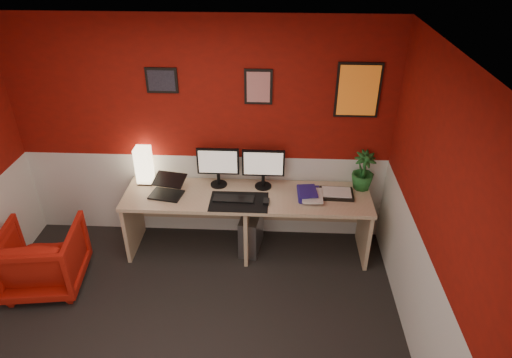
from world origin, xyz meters
name	(u,v)px	position (x,y,z in m)	size (l,w,h in m)	color
ground	(181,351)	(0.00, 0.00, 0.00)	(4.00, 3.50, 0.01)	black
ceiling	(144,70)	(0.00, 0.00, 2.50)	(4.00, 3.50, 0.01)	white
wall_back	(202,135)	(0.00, 1.75, 1.25)	(4.00, 0.01, 2.50)	maroon
wall_right	(444,247)	(2.00, 0.00, 1.25)	(0.01, 3.50, 2.50)	maroon
wainscot_back	(206,195)	(0.00, 1.75, 0.50)	(4.00, 0.01, 1.00)	silver
wainscot_right	(423,320)	(2.00, 0.00, 0.50)	(0.01, 3.50, 1.00)	silver
desk	(247,223)	(0.50, 1.41, 0.36)	(2.60, 0.65, 0.73)	tan
shoji_lamp	(144,166)	(-0.63, 1.61, 0.93)	(0.16, 0.16, 0.40)	#FFE5B2
laptop	(165,187)	(-0.35, 1.36, 0.84)	(0.33, 0.23, 0.22)	black
monitor_left	(218,162)	(0.17, 1.59, 1.02)	(0.45, 0.06, 0.58)	black
monitor_right	(263,163)	(0.66, 1.58, 1.02)	(0.45, 0.06, 0.58)	black
desk_mat	(239,202)	(0.42, 1.27, 0.73)	(0.60, 0.38, 0.01)	black
keyboard	(234,199)	(0.36, 1.31, 0.74)	(0.42, 0.14, 0.02)	black
mouse	(266,201)	(0.70, 1.26, 0.75)	(0.06, 0.10, 0.03)	black
book_bottom	(297,194)	(1.03, 1.42, 0.75)	(0.24, 0.32, 0.03)	navy
book_middle	(302,195)	(1.07, 1.37, 0.77)	(0.21, 0.29, 0.02)	silver
book_top	(298,192)	(1.03, 1.40, 0.79)	(0.19, 0.25, 0.02)	navy
zen_tray	(336,194)	(1.43, 1.45, 0.74)	(0.35, 0.25, 0.03)	black
potted_plant	(363,171)	(1.72, 1.61, 0.94)	(0.24, 0.24, 0.42)	#19591E
pc_tower	(251,231)	(0.53, 1.45, 0.23)	(0.20, 0.45, 0.45)	#99999E
armchair	(43,258)	(-1.50, 0.77, 0.34)	(0.72, 0.74, 0.67)	#A9180B
art_left	(162,80)	(-0.37, 1.74, 1.85)	(0.32, 0.02, 0.26)	black
art_center	(258,87)	(0.60, 1.74, 1.80)	(0.28, 0.02, 0.36)	red
art_right	(358,90)	(1.58, 1.74, 1.78)	(0.44, 0.02, 0.56)	orange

